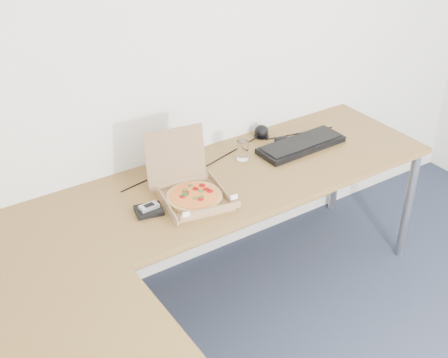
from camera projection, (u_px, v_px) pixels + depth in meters
desk at (189, 262)px, 2.48m from camera, size 2.50×2.20×0.73m
pizza_box at (192, 193)px, 2.81m from camera, size 0.29×0.34×0.30m
drinking_glass at (243, 150)px, 3.13m from camera, size 0.06×0.06×0.11m
keyboard at (301, 145)px, 3.26m from camera, size 0.50×0.19×0.03m
mouse at (282, 140)px, 3.31m from camera, size 0.09×0.07×0.03m
wallet at (149, 210)px, 2.73m from camera, size 0.14×0.13×0.02m
phone at (149, 207)px, 2.72m from camera, size 0.09×0.05×0.02m
dome_speaker at (262, 131)px, 3.36m from camera, size 0.09×0.09×0.07m
cable_bundle at (227, 154)px, 3.20m from camera, size 0.63×0.13×0.01m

